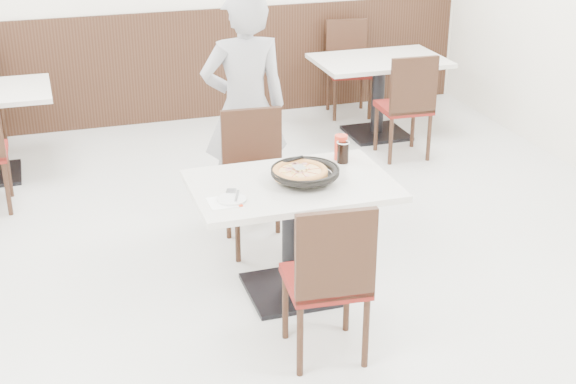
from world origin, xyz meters
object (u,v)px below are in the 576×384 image
object	(u,v)px
diner_person	(245,109)
bg_table_right	(378,97)
side_plate	(232,199)
cola_glass	(343,153)
bg_chair_right_far	(349,70)
chair_near	(325,277)
chair_far	(258,184)
pizza_pan	(305,176)
red_cup	(341,147)
pizza	(300,174)
main_table	(292,239)
bg_chair_right_near	(404,105)

from	to	relation	value
diner_person	bg_table_right	size ratio (longest dim) A/B	1.43
diner_person	side_plate	bearing A→B (deg)	73.19
cola_glass	bg_chair_right_far	size ratio (longest dim) A/B	0.14
cola_glass	bg_table_right	distance (m)	2.72
chair_near	cola_glass	bearing A→B (deg)	68.88
chair_near	chair_far	distance (m)	1.33
chair_near	chair_far	world-z (taller)	same
chair_near	pizza_pan	distance (m)	0.73
red_cup	pizza	bearing A→B (deg)	-141.37
pizza	bg_chair_right_far	xyz separation A→B (m)	(1.61, 3.26, -0.34)
pizza	cola_glass	size ratio (longest dim) A/B	2.52
side_plate	bg_table_right	world-z (taller)	side_plate
main_table	pizza_pan	bearing A→B (deg)	-14.78
cola_glass	bg_chair_right_far	xyz separation A→B (m)	(1.25, 3.02, -0.34)
chair_far	pizza	world-z (taller)	chair_far
red_cup	bg_chair_right_far	distance (m)	3.23
side_plate	diner_person	world-z (taller)	diner_person
bg_chair_right_far	bg_table_right	bearing A→B (deg)	101.81
pizza	pizza_pan	bearing A→B (deg)	12.78
bg_chair_right_near	bg_table_right	bearing A→B (deg)	91.88
pizza_pan	side_plate	distance (m)	0.50
chair_far	bg_table_right	distance (m)	2.57
pizza	diner_person	bearing A→B (deg)	91.33
chair_near	side_plate	xyz separation A→B (m)	(-0.38, 0.52, 0.28)
chair_near	pizza	world-z (taller)	chair_near
side_plate	bg_chair_right_near	size ratio (longest dim) A/B	0.17
chair_far	bg_table_right	bearing A→B (deg)	-128.34
red_cup	diner_person	distance (m)	0.96
bg_table_right	pizza_pan	bearing A→B (deg)	-121.92
chair_far	red_cup	size ratio (longest dim) A/B	5.94
chair_far	side_plate	size ratio (longest dim) A/B	5.72
cola_glass	pizza	bearing A→B (deg)	-146.75
chair_near	bg_chair_right_near	world-z (taller)	same
side_plate	bg_chair_right_far	distance (m)	3.97
bg_table_right	bg_chair_right_near	size ratio (longest dim) A/B	1.26
cola_glass	red_cup	xyz separation A→B (m)	(0.01, 0.06, 0.02)
chair_near	side_plate	world-z (taller)	chair_near
side_plate	bg_table_right	size ratio (longest dim) A/B	0.14
bg_table_right	main_table	bearing A→B (deg)	-123.33
bg_chair_right_far	main_table	bearing A→B (deg)	71.99
chair_far	red_cup	distance (m)	0.69
chair_near	chair_far	bearing A→B (deg)	95.18
diner_person	bg_chair_right_near	size ratio (longest dim) A/B	1.80
main_table	diner_person	bearing A→B (deg)	89.25
pizza	diner_person	xyz separation A→B (m)	(-0.03, 1.17, 0.05)
side_plate	red_cup	distance (m)	0.92
cola_glass	diner_person	world-z (taller)	diner_person
pizza	bg_chair_right_far	bearing A→B (deg)	63.66
pizza_pan	diner_person	size ratio (longest dim) A/B	0.19
chair_near	red_cup	size ratio (longest dim) A/B	5.94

